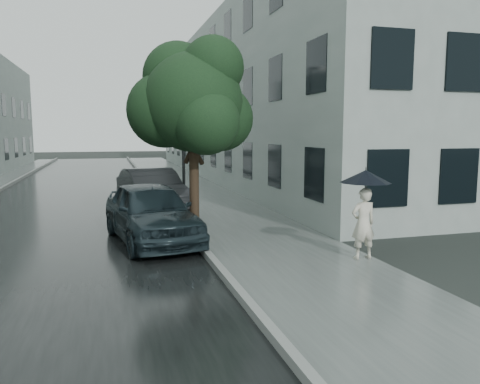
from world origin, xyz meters
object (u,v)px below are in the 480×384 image
object	(u,v)px
car_near	(151,212)
pedestrian	(363,223)
car_far	(152,191)
lamp_post	(179,122)
street_tree	(192,101)

from	to	relation	value
car_near	pedestrian	bearing A→B (deg)	-43.30
pedestrian	car_near	xyz separation A→B (m)	(-4.33, 2.93, -0.03)
car_near	car_far	xyz separation A→B (m)	(0.43, 4.36, -0.01)
car_far	lamp_post	bearing A→B (deg)	50.28
pedestrian	street_tree	xyz separation A→B (m)	(-3.15, 3.37, 2.79)
lamp_post	pedestrian	bearing A→B (deg)	-85.13
car_near	lamp_post	bearing A→B (deg)	65.95
car_far	street_tree	bearing A→B (deg)	-88.69
street_tree	lamp_post	bearing A→B (deg)	84.59
pedestrian	lamp_post	world-z (taller)	lamp_post
street_tree	car_near	world-z (taller)	street_tree
pedestrian	street_tree	size ratio (longest dim) A/B	0.30
lamp_post	car_far	xyz separation A→B (m)	(-1.34, -2.30, -2.40)
street_tree	car_near	bearing A→B (deg)	-159.91
street_tree	lamp_post	world-z (taller)	lamp_post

